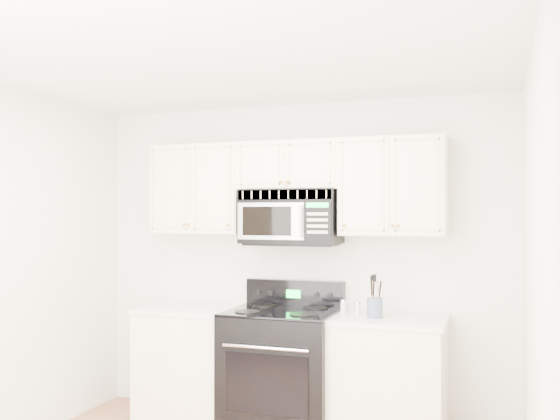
% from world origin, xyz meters
% --- Properties ---
extents(room, '(3.51, 3.51, 2.61)m').
position_xyz_m(room, '(0.00, 0.00, 1.30)').
color(room, '#A56B51').
rests_on(room, ground).
extents(base_cabinet_left, '(0.86, 0.65, 0.92)m').
position_xyz_m(base_cabinet_left, '(-0.80, 1.44, 0.43)').
color(base_cabinet_left, beige).
rests_on(base_cabinet_left, ground).
extents(base_cabinet_right, '(0.86, 0.65, 0.92)m').
position_xyz_m(base_cabinet_right, '(0.80, 1.44, 0.43)').
color(base_cabinet_right, beige).
rests_on(base_cabinet_right, ground).
extents(range, '(0.83, 0.76, 1.14)m').
position_xyz_m(range, '(-0.01, 1.40, 0.48)').
color(range, black).
rests_on(range, ground).
extents(upper_cabinets, '(2.44, 0.37, 0.75)m').
position_xyz_m(upper_cabinets, '(0.00, 1.58, 1.93)').
color(upper_cabinets, beige).
rests_on(upper_cabinets, ground).
extents(microwave, '(0.78, 0.44, 0.43)m').
position_xyz_m(microwave, '(0.01, 1.55, 1.67)').
color(microwave, black).
rests_on(microwave, ground).
extents(utensil_crock, '(0.12, 0.12, 0.31)m').
position_xyz_m(utensil_crock, '(0.71, 1.38, 1.00)').
color(utensil_crock, '#4F586E').
rests_on(utensil_crock, base_cabinet_right).
extents(shaker_salt, '(0.04, 0.04, 0.10)m').
position_xyz_m(shaker_salt, '(0.57, 1.44, 0.97)').
color(shaker_salt, silver).
rests_on(shaker_salt, base_cabinet_right).
extents(shaker_pepper, '(0.05, 0.05, 0.11)m').
position_xyz_m(shaker_pepper, '(0.46, 1.46, 0.98)').
color(shaker_pepper, silver).
rests_on(shaker_pepper, base_cabinet_right).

